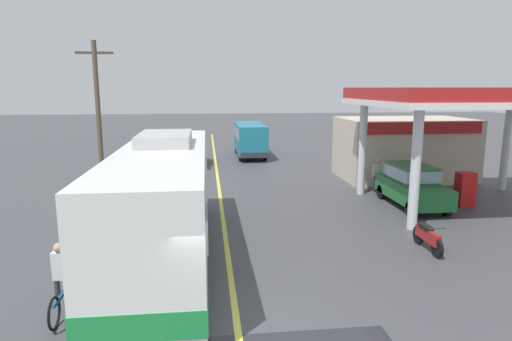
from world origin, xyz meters
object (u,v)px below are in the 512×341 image
motorcycle_parked_forecourt (427,237)px  minibus_opposing_lane (250,137)px  coach_bus_main (164,201)px  cyclist_on_shoulder (61,283)px  pedestrian_near_pump (377,173)px  car_at_pump (412,183)px  car_trailing_behind_bus (191,150)px

motorcycle_parked_forecourt → minibus_opposing_lane: bearing=100.5°
coach_bus_main → minibus_opposing_lane: coach_bus_main is taller
cyclist_on_shoulder → pedestrian_near_pump: (11.66, 10.73, 0.15)m
coach_bus_main → pedestrian_near_pump: coach_bus_main is taller
coach_bus_main → cyclist_on_shoulder: (-2.00, -3.38, -0.94)m
car_at_pump → car_trailing_behind_bus: size_ratio=1.00×
coach_bus_main → pedestrian_near_pump: bearing=37.3°
minibus_opposing_lane → motorcycle_parked_forecourt: (3.68, -19.88, -1.03)m
car_at_pump → pedestrian_near_pump: (-0.45, 2.74, -0.08)m
minibus_opposing_lane → cyclist_on_shoulder: (-6.53, -22.79, -0.69)m
car_at_pump → minibus_opposing_lane: (-5.58, 14.80, 0.46)m
car_at_pump → car_trailing_behind_bus: same height
cyclist_on_shoulder → car_trailing_behind_bus: size_ratio=0.43×
coach_bus_main → car_at_pump: size_ratio=2.63×
minibus_opposing_lane → coach_bus_main: bearing=-103.1°
coach_bus_main → pedestrian_near_pump: size_ratio=6.65×
coach_bus_main → minibus_opposing_lane: size_ratio=1.80×
minibus_opposing_lane → car_trailing_behind_bus: minibus_opposing_lane is taller
coach_bus_main → minibus_opposing_lane: 19.93m
pedestrian_near_pump → minibus_opposing_lane: bearing=113.0°
minibus_opposing_lane → pedestrian_near_pump: (5.12, -12.06, -0.54)m
cyclist_on_shoulder → car_trailing_behind_bus: (2.28, 19.56, 0.23)m
car_trailing_behind_bus → motorcycle_parked_forecourt: bearing=-64.5°
cyclist_on_shoulder → motorcycle_parked_forecourt: size_ratio=1.01×
coach_bus_main → car_trailing_behind_bus: bearing=89.0°
minibus_opposing_lane → pedestrian_near_pump: size_ratio=3.69×
minibus_opposing_lane → motorcycle_parked_forecourt: 20.25m
car_at_pump → pedestrian_near_pump: bearing=99.4°
cyclist_on_shoulder → motorcycle_parked_forecourt: (10.21, 2.91, -0.34)m
motorcycle_parked_forecourt → car_trailing_behind_bus: bearing=115.5°
motorcycle_parked_forecourt → cyclist_on_shoulder: bearing=-164.1°
coach_bus_main → car_at_pump: coach_bus_main is taller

